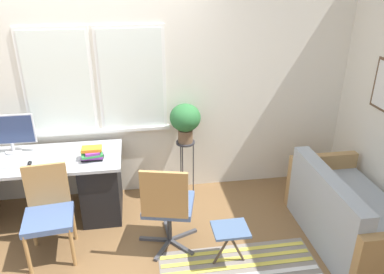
{
  "coord_description": "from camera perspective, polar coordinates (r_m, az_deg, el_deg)",
  "views": [
    {
      "loc": [
        0.42,
        -3.27,
        2.53
      ],
      "look_at": [
        0.95,
        0.18,
        0.94
      ],
      "focal_mm": 35.0,
      "sensor_mm": 36.0,
      "label": 1
    }
  ],
  "objects": [
    {
      "name": "ground_plane",
      "position": [
        4.16,
        -13.06,
        -13.74
      ],
      "size": [
        14.0,
        14.0,
        0.0
      ],
      "primitive_type": "plane",
      "color": "brown"
    },
    {
      "name": "wall_back_with_window",
      "position": [
        4.26,
        -14.19,
        7.66
      ],
      "size": [
        9.0,
        0.12,
        2.7
      ],
      "color": "white",
      "rests_on": "ground_plane"
    },
    {
      "name": "desk",
      "position": [
        4.38,
        -23.08,
        -7.04
      ],
      "size": [
        1.91,
        0.72,
        0.72
      ],
      "color": "#B2B7BC",
      "rests_on": "ground_plane"
    },
    {
      "name": "monitor",
      "position": [
        4.35,
        -26.05,
        0.71
      ],
      "size": [
        0.51,
        0.17,
        0.42
      ],
      "color": "silver",
      "rests_on": "desk"
    },
    {
      "name": "keyboard",
      "position": [
        4.17,
        -26.88,
        -3.92
      ],
      "size": [
        0.38,
        0.13,
        0.02
      ],
      "color": "silver",
      "rests_on": "desk"
    },
    {
      "name": "mouse",
      "position": [
        4.1,
        -23.5,
        -3.64
      ],
      "size": [
        0.04,
        0.07,
        0.03
      ],
      "color": "black",
      "rests_on": "desk"
    },
    {
      "name": "book_stack",
      "position": [
        3.97,
        -14.99,
        -2.46
      ],
      "size": [
        0.24,
        0.2,
        0.13
      ],
      "color": "black",
      "rests_on": "desk"
    },
    {
      "name": "desk_chair_wooden",
      "position": [
        3.79,
        -21.06,
        -10.45
      ],
      "size": [
        0.48,
        0.49,
        0.87
      ],
      "rotation": [
        0.0,
        0.0,
        0.1
      ],
      "color": "#B2844C",
      "rests_on": "ground_plane"
    },
    {
      "name": "office_chair_swivel",
      "position": [
        3.57,
        -3.75,
        -10.33
      ],
      "size": [
        0.6,
        0.61,
        0.94
      ],
      "rotation": [
        0.0,
        0.0,
        2.9
      ],
      "color": "#47474C",
      "rests_on": "ground_plane"
    },
    {
      "name": "couch_loveseat",
      "position": [
        4.08,
        22.78,
        -11.22
      ],
      "size": [
        0.78,
        1.46,
        0.77
      ],
      "rotation": [
        0.0,
        0.0,
        1.57
      ],
      "color": "#9EA8B2",
      "rests_on": "ground_plane"
    },
    {
      "name": "plant_stand",
      "position": [
        4.34,
        -1.0,
        -2.09
      ],
      "size": [
        0.22,
        0.22,
        0.7
      ],
      "color": "#333338",
      "rests_on": "ground_plane"
    },
    {
      "name": "potted_plant",
      "position": [
        4.18,
        -1.04,
        2.69
      ],
      "size": [
        0.35,
        0.35,
        0.45
      ],
      "color": "brown",
      "rests_on": "plant_stand"
    },
    {
      "name": "floor_rug_striped",
      "position": [
        3.68,
        7.22,
        -19.03
      ],
      "size": [
        1.47,
        0.6,
        0.01
      ],
      "color": "gray",
      "rests_on": "ground_plane"
    },
    {
      "name": "folding_stool",
      "position": [
        3.5,
        5.85,
        -14.27
      ],
      "size": [
        0.32,
        0.27,
        0.4
      ],
      "color": "slate",
      "rests_on": "ground_plane"
    }
  ]
}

